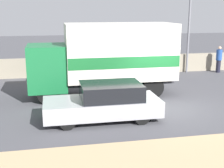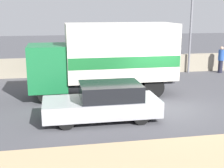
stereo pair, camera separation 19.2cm
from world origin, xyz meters
name	(u,v)px [view 1 (the left image)]	position (x,y,z in m)	size (l,w,h in m)	color
ground_plane	(164,107)	(0.00, 0.00, 0.00)	(80.00, 80.00, 0.00)	#47474C
stone_wall_backdrop	(125,65)	(0.00, 7.60, 0.61)	(60.00, 0.35, 1.22)	gray
street_lamp	(189,19)	(4.31, 7.20, 3.61)	(0.56, 0.28, 6.16)	slate
box_truck	(108,57)	(-2.07, 2.46, 1.97)	(7.15, 2.38, 3.60)	#196B38
car_hatchback	(105,102)	(-2.87, -0.99, 0.72)	(4.53, 1.86, 1.46)	#9E9EA3
pedestrian	(219,59)	(6.43, 6.75, 0.93)	(0.39, 0.39, 1.80)	#1E1E2D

